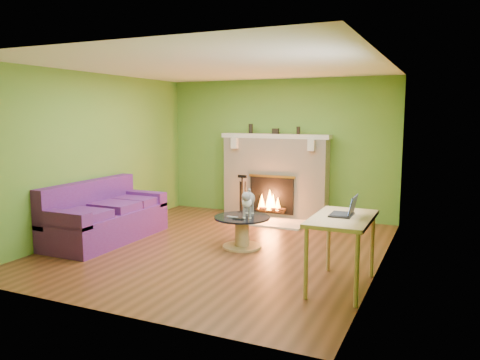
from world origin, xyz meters
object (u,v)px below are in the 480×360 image
(coffee_table, at_px, (242,230))
(cat, at_px, (248,202))
(desk, at_px, (342,225))
(sofa, at_px, (104,217))

(coffee_table, height_order, cat, cat)
(coffee_table, relative_size, desk, 0.74)
(sofa, distance_m, cat, 2.31)
(sofa, xyz_separation_m, desk, (3.81, -0.52, 0.36))
(desk, distance_m, cat, 1.90)
(sofa, relative_size, cat, 3.02)
(coffee_table, xyz_separation_m, desk, (1.66, -1.00, 0.45))
(coffee_table, bearing_deg, desk, -30.89)
(sofa, xyz_separation_m, cat, (2.22, 0.53, 0.32))
(desk, xyz_separation_m, cat, (-1.58, 1.05, -0.04))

